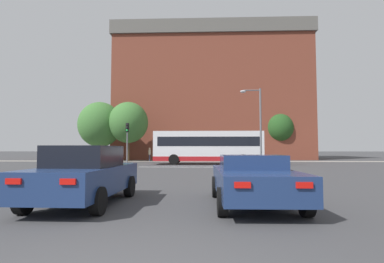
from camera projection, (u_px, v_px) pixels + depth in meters
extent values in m
cube|color=silver|center=(193.00, 167.00, 24.83)|extent=(9.01, 0.30, 0.01)
cube|color=gray|center=(196.00, 161.00, 36.78)|extent=(70.01, 2.50, 0.01)
cube|color=brown|center=(211.00, 104.00, 48.71)|extent=(28.48, 14.77, 17.85)
cube|color=#5B5954|center=(211.00, 44.00, 49.30)|extent=(29.05, 15.36, 1.97)
cube|color=brown|center=(159.00, 42.00, 53.30)|extent=(0.90, 0.90, 1.53)
cube|color=brown|center=(213.00, 26.00, 46.49)|extent=(0.90, 0.90, 1.53)
cube|color=brown|center=(269.00, 33.00, 49.25)|extent=(0.90, 0.90, 1.53)
cube|color=navy|center=(85.00, 179.00, 8.09)|extent=(1.86, 4.33, 0.69)
cube|color=black|center=(85.00, 156.00, 8.09)|extent=(1.58, 1.96, 0.56)
cylinder|color=black|center=(76.00, 186.00, 9.45)|extent=(0.23, 0.64, 0.64)
cylinder|color=black|center=(130.00, 186.00, 9.35)|extent=(0.23, 0.64, 0.64)
cylinder|color=black|center=(24.00, 200.00, 6.79)|extent=(0.23, 0.64, 0.64)
cylinder|color=black|center=(98.00, 201.00, 6.70)|extent=(0.23, 0.64, 0.64)
cube|color=red|center=(14.00, 181.00, 5.97)|extent=(0.32, 0.05, 0.12)
cube|color=red|center=(68.00, 182.00, 5.91)|extent=(0.32, 0.05, 0.12)
cube|color=navy|center=(253.00, 181.00, 7.92)|extent=(1.97, 4.33, 0.63)
cube|color=navy|center=(252.00, 162.00, 8.05)|extent=(1.66, 1.31, 0.38)
cylinder|color=black|center=(216.00, 187.00, 9.26)|extent=(0.23, 0.64, 0.64)
cylinder|color=black|center=(276.00, 187.00, 9.21)|extent=(0.23, 0.64, 0.64)
cylinder|color=black|center=(222.00, 202.00, 6.59)|extent=(0.23, 0.64, 0.64)
cylinder|color=black|center=(306.00, 202.00, 6.54)|extent=(0.23, 0.64, 0.64)
cube|color=red|center=(242.00, 185.00, 5.77)|extent=(0.32, 0.05, 0.12)
cube|color=red|center=(304.00, 185.00, 5.74)|extent=(0.32, 0.05, 0.12)
cube|color=silver|center=(208.00, 146.00, 29.61)|extent=(10.58, 2.52, 2.88)
cube|color=#AD191E|center=(208.00, 158.00, 29.54)|extent=(10.60, 2.54, 0.44)
cube|color=black|center=(208.00, 142.00, 29.64)|extent=(9.73, 2.55, 0.90)
cylinder|color=black|center=(174.00, 160.00, 28.46)|extent=(1.00, 0.28, 1.00)
cylinder|color=black|center=(176.00, 159.00, 30.87)|extent=(1.00, 0.28, 1.00)
cylinder|color=black|center=(243.00, 160.00, 28.20)|extent=(1.00, 0.28, 1.00)
cylinder|color=black|center=(240.00, 159.00, 30.61)|extent=(1.00, 0.28, 1.00)
cylinder|color=slate|center=(243.00, 149.00, 35.69)|extent=(0.12, 0.12, 2.90)
cube|color=black|center=(243.00, 134.00, 35.80)|extent=(0.26, 0.20, 0.80)
sphere|color=red|center=(243.00, 132.00, 35.69)|extent=(0.17, 0.17, 0.17)
sphere|color=black|center=(243.00, 134.00, 35.67)|extent=(0.17, 0.17, 0.17)
sphere|color=black|center=(243.00, 136.00, 35.65)|extent=(0.17, 0.17, 0.17)
cylinder|color=slate|center=(127.00, 149.00, 26.17)|extent=(0.12, 0.12, 2.99)
cube|color=black|center=(127.00, 128.00, 26.28)|extent=(0.26, 0.20, 0.80)
sphere|color=black|center=(127.00, 125.00, 26.17)|extent=(0.17, 0.17, 0.17)
sphere|color=black|center=(127.00, 127.00, 26.15)|extent=(0.17, 0.17, 0.17)
sphere|color=#1ED14C|center=(127.00, 130.00, 26.14)|extent=(0.17, 0.17, 0.17)
cylinder|color=slate|center=(261.00, 127.00, 25.14)|extent=(0.16, 0.16, 6.62)
cylinder|color=slate|center=(252.00, 90.00, 25.36)|extent=(1.45, 0.10, 0.10)
ellipsoid|color=#B2B2B7|center=(243.00, 92.00, 25.38)|extent=(0.50, 0.36, 0.22)
cylinder|color=#333851|center=(150.00, 158.00, 36.99)|extent=(0.13, 0.13, 0.81)
cylinder|color=#333851|center=(149.00, 158.00, 37.15)|extent=(0.13, 0.13, 0.81)
cube|color=tan|center=(150.00, 152.00, 37.11)|extent=(0.35, 0.45, 0.64)
sphere|color=tan|center=(150.00, 149.00, 37.14)|extent=(0.24, 0.24, 0.24)
cylinder|color=#4C3823|center=(280.00, 150.00, 41.42)|extent=(0.36, 0.36, 2.78)
ellipsoid|color=#234C1E|center=(279.00, 128.00, 41.60)|extent=(3.95, 3.95, 4.15)
cylinder|color=#4C3823|center=(128.00, 150.00, 37.13)|extent=(0.36, 0.36, 2.74)
ellipsoid|color=#3D7033|center=(128.00, 122.00, 37.34)|extent=(4.88, 4.88, 5.13)
cylinder|color=#4C3823|center=(100.00, 152.00, 37.90)|extent=(0.36, 0.36, 2.31)
ellipsoid|color=#3D7033|center=(100.00, 124.00, 38.11)|extent=(5.46, 5.46, 5.73)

